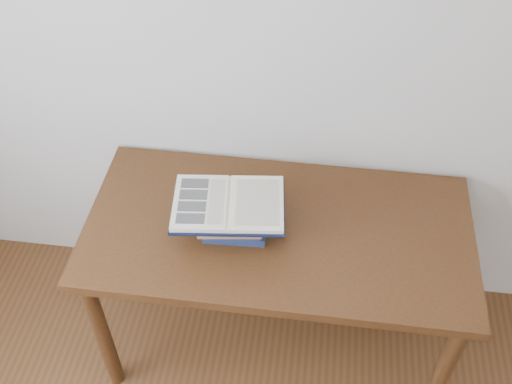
# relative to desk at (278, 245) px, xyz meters

# --- Properties ---
(desk) EXTENTS (1.39, 0.70, 0.75)m
(desk) POSITION_rel_desk_xyz_m (0.00, 0.00, 0.00)
(desk) COLOR #4C2513
(desk) RESTS_ON ground
(book_stack) EXTENTS (0.25, 0.20, 0.12)m
(book_stack) POSITION_rel_desk_xyz_m (-0.16, -0.04, 0.16)
(book_stack) COLOR #191D4B
(book_stack) RESTS_ON desk
(open_book) EXTENTS (0.41, 0.31, 0.03)m
(open_book) POSITION_rel_desk_xyz_m (-0.17, -0.03, 0.23)
(open_book) COLOR black
(open_book) RESTS_ON book_stack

